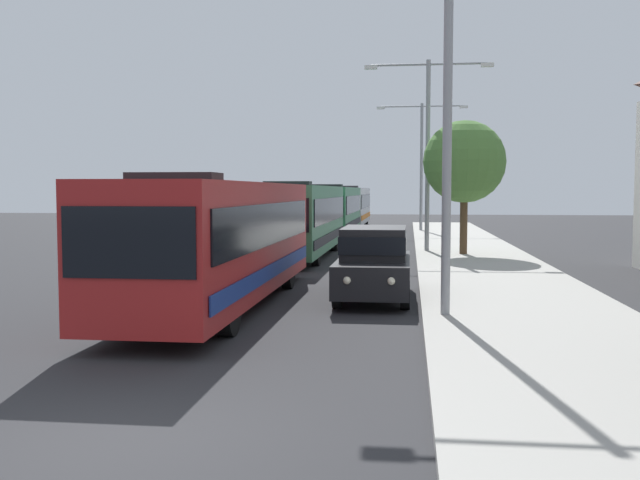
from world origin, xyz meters
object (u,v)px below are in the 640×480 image
streetlamp_far (422,153)px  roadside_tree (464,162)px  bus_lead (222,238)px  bus_middle (333,210)px  bus_fourth_in_line (350,206)px  white_suv (374,260)px  streetlamp_mid (428,135)px  streetlamp_near (448,87)px  bus_second_in_line (302,218)px

streetlamp_far → roadside_tree: (1.51, -18.75, -1.35)m
bus_lead → bus_middle: 26.37m
bus_fourth_in_line → streetlamp_far: bearing=-47.9°
white_suv → bus_lead: bearing=-158.0°
bus_middle → white_suv: (3.70, -24.87, -0.66)m
bus_lead → bus_middle: bearing=90.0°
bus_fourth_in_line → bus_middle: bearing=-90.0°
bus_fourth_in_line → roadside_tree: size_ratio=2.04×
bus_middle → bus_fourth_in_line: (0.00, 12.34, 0.00)m
bus_lead → streetlamp_mid: streetlamp_mid is taller
bus_middle → bus_fourth_in_line: same height
streetlamp_mid → bus_middle: bearing=116.7°
bus_middle → white_suv: bearing=-81.5°
bus_fourth_in_line → white_suv: bus_fourth_in_line is taller
streetlamp_far → bus_lead: bearing=-99.4°
bus_fourth_in_line → streetlamp_near: 40.69m
roadside_tree → white_suv: bearing=-104.4°
bus_fourth_in_line → bus_second_in_line: bearing=-90.0°
streetlamp_far → streetlamp_mid: bearing=-90.0°
bus_second_in_line → bus_middle: size_ratio=1.03×
bus_lead → white_suv: 4.04m
bus_second_in_line → streetlamp_mid: streetlamp_mid is taller
streetlamp_near → bus_fourth_in_line: bearing=97.6°
bus_lead → bus_middle: same height
bus_lead → bus_fourth_in_line: size_ratio=1.04×
bus_middle → white_suv: size_ratio=2.35×
bus_second_in_line → streetlamp_near: streetlamp_near is taller
streetlamp_far → white_suv: bearing=-93.1°
roadside_tree → streetlamp_far: bearing=94.6°
white_suv → streetlamp_near: (1.70, -2.97, 4.05)m
bus_fourth_in_line → white_suv: size_ratio=2.37×
bus_lead → streetlamp_near: size_ratio=1.48×
bus_lead → roadside_tree: roadside_tree is taller
bus_lead → white_suv: bearing=22.0°
streetlamp_near → streetlamp_mid: (0.00, 17.10, 0.25)m
bus_middle → streetlamp_far: bearing=49.7°
bus_middle → streetlamp_far: size_ratio=1.33×
bus_fourth_in_line → roadside_tree: 25.78m
streetlamp_mid → bus_fourth_in_line: bearing=103.2°
bus_lead → streetlamp_far: streetlamp_far is taller
bus_fourth_in_line → bus_lead: bearing=-90.0°
bus_second_in_line → white_suv: size_ratio=2.43×
bus_lead → bus_fourth_in_line: 38.71m
bus_lead → streetlamp_mid: size_ratio=1.41×
bus_second_in_line → streetlamp_mid: 6.89m
white_suv → streetlamp_near: bearing=-60.2°
bus_second_in_line → white_suv: (3.70, -11.87, -0.66)m
bus_lead → bus_fourth_in_line: (-0.00, 38.71, -0.00)m
bus_second_in_line → streetlamp_mid: bearing=22.7°
bus_middle → bus_fourth_in_line: size_ratio=0.99×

